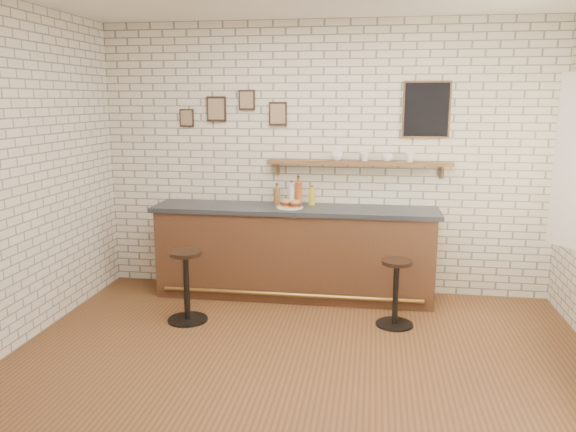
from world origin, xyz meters
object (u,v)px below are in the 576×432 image
object	(u,v)px
ciabatta_sandwich	(291,203)
bitters_bottle_white	(292,195)
bar_stool_left	(186,284)
shelf_cup_d	(410,157)
bar_counter	(294,252)
shelf_cup_b	(364,157)
shelf_cup_a	(337,156)
sandwich_plate	(290,207)
shelf_cup_c	(387,157)
bitters_bottle_amber	(298,193)
condiment_bottle_yellow	(312,197)
bitters_bottle_brown	(277,196)
bar_stool_right	(396,291)

from	to	relation	value
ciabatta_sandwich	bitters_bottle_white	xyz separation A→B (m)	(-0.02, 0.22, 0.05)
bar_stool_left	shelf_cup_d	world-z (taller)	shelf_cup_d
bar_counter	bitters_bottle_white	bearing A→B (deg)	108.79
bar_stool_left	shelf_cup_d	size ratio (longest dim) A/B	6.62
bar_counter	shelf_cup_b	size ratio (longest dim) A/B	30.59
shelf_cup_a	ciabatta_sandwich	bearing A→B (deg)	-177.34
bar_stool_left	shelf_cup_a	bearing A→B (deg)	38.00
shelf_cup_b	sandwich_plate	bearing A→B (deg)	160.15
shelf_cup_b	shelf_cup_c	size ratio (longest dim) A/B	0.91
bitters_bottle_amber	condiment_bottle_yellow	bearing A→B (deg)	-0.00
bitters_bottle_brown	bar_stool_left	world-z (taller)	bitters_bottle_brown
shelf_cup_b	bitters_bottle_amber	bearing A→B (deg)	144.95
sandwich_plate	bar_stool_right	distance (m)	1.45
ciabatta_sandwich	bitters_bottle_amber	distance (m)	0.24
bitters_bottle_amber	shelf_cup_d	world-z (taller)	shelf_cup_d
shelf_cup_a	bar_stool_right	bearing A→B (deg)	-80.48
sandwich_plate	shelf_cup_b	xyz separation A→B (m)	(0.78, 0.26, 0.53)
ciabatta_sandwich	condiment_bottle_yellow	world-z (taller)	condiment_bottle_yellow
bitters_bottle_white	bitters_bottle_amber	world-z (taller)	bitters_bottle_amber
sandwich_plate	bitters_bottle_amber	xyz separation A→B (m)	(0.07, 0.22, 0.12)
bitters_bottle_white	shelf_cup_c	bearing A→B (deg)	2.38
bitters_bottle_amber	bar_stool_left	distance (m)	1.61
bar_stool_right	bitters_bottle_white	bearing A→B (deg)	143.41
bitters_bottle_white	shelf_cup_d	xyz separation A→B (m)	(1.27, 0.04, 0.43)
bar_counter	ciabatta_sandwich	size ratio (longest dim) A/B	12.45
bar_stool_left	sandwich_plate	bearing A→B (deg)	42.21
bar_counter	bar_stool_left	size ratio (longest dim) A/B	4.35
bitters_bottle_brown	shelf_cup_c	world-z (taller)	shelf_cup_c
bar_stool_left	bar_stool_right	bearing A→B (deg)	5.44
bitters_bottle_white	bitters_bottle_amber	bearing A→B (deg)	0.00
condiment_bottle_yellow	bar_stool_right	distance (m)	1.45
bar_stool_right	shelf_cup_a	xyz separation A→B (m)	(-0.65, 0.89, 1.20)
bar_stool_left	shelf_cup_b	xyz separation A→B (m)	(1.68, 1.08, 1.17)
bar_stool_right	shelf_cup_c	distance (m)	1.49
shelf_cup_a	shelf_cup_c	size ratio (longest dim) A/B	1.17
sandwich_plate	bar_stool_left	size ratio (longest dim) A/B	0.39
ciabatta_sandwich	bar_stool_right	xyz separation A→B (m)	(1.12, -0.63, -0.71)
ciabatta_sandwich	bitters_bottle_amber	size ratio (longest dim) A/B	0.79
bar_stool_left	shelf_cup_c	world-z (taller)	shelf_cup_c
bitters_bottle_white	bar_stool_left	world-z (taller)	bitters_bottle_white
bar_counter	shelf_cup_d	xyz separation A→B (m)	(1.22, 0.20, 1.04)
bar_counter	bar_stool_right	bearing A→B (deg)	-32.36
sandwich_plate	bar_stool_right	xyz separation A→B (m)	(1.13, -0.63, -0.66)
bar_counter	bitters_bottle_white	world-z (taller)	bitters_bottle_white
bitters_bottle_brown	bar_stool_right	size ratio (longest dim) A/B	0.35
bar_stool_right	shelf_cup_a	world-z (taller)	shelf_cup_a
ciabatta_sandwich	shelf_cup_b	size ratio (longest dim) A/B	2.46
bar_counter	shelf_cup_d	world-z (taller)	shelf_cup_d
bitters_bottle_brown	shelf_cup_d	size ratio (longest dim) A/B	2.15
shelf_cup_a	shelf_cup_c	distance (m)	0.54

